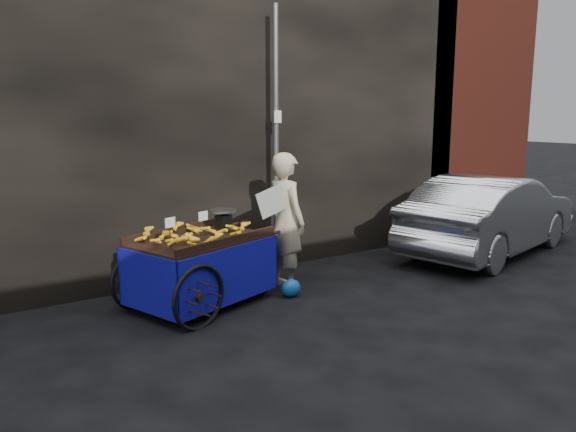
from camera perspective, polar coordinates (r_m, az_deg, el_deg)
ground at (r=7.61m, az=2.15°, el=-8.41°), size 80.00×80.00×0.00m
building_wall at (r=9.62m, az=-4.96°, el=10.67°), size 13.50×2.00×5.00m
street_pole at (r=8.46m, az=-1.23°, el=7.39°), size 0.12×0.10×4.00m
banana_cart at (r=7.22m, az=-9.18°, el=-3.06°), size 2.56×1.74×1.28m
vendor at (r=7.85m, az=-0.21°, el=-0.51°), size 0.80×0.73×1.93m
plastic_bag at (r=7.65m, az=0.32°, el=-7.33°), size 0.27×0.22×0.24m
parked_car at (r=10.49m, az=19.90°, el=0.14°), size 4.43×2.38×1.39m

